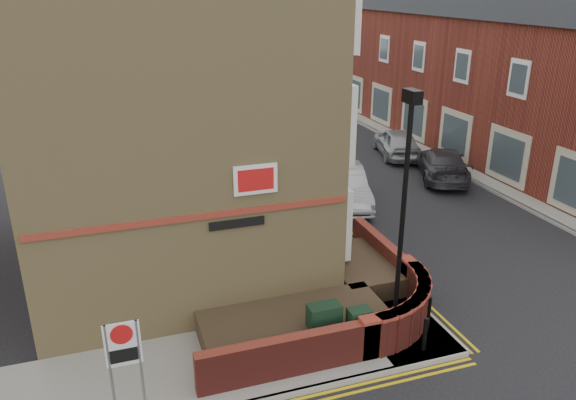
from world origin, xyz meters
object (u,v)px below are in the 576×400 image
at_px(utility_cabinet_large, 324,326).
at_px(silver_car_near, 343,185).
at_px(zone_sign, 124,352).
at_px(lamppost, 402,220).

bearing_deg(utility_cabinet_large, silver_car_near, 63.45).
height_order(zone_sign, silver_car_near, zone_sign).
height_order(lamppost, utility_cabinet_large, lamppost).
relative_size(zone_sign, silver_car_near, 0.47).
xyz_separation_m(lamppost, zone_sign, (-6.60, -0.70, -1.70)).
distance_m(utility_cabinet_large, silver_car_near, 10.20).
height_order(lamppost, silver_car_near, lamppost).
relative_size(lamppost, silver_car_near, 1.34).
xyz_separation_m(utility_cabinet_large, zone_sign, (-4.70, -0.80, 0.92)).
relative_size(lamppost, zone_sign, 2.86).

